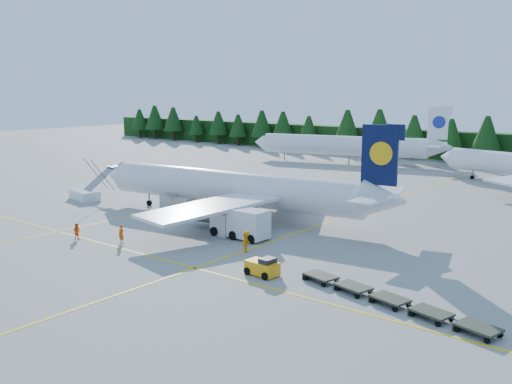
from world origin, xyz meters
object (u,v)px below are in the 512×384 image
Objects in this scene: service_truck at (240,223)px; baggage_tug at (263,267)px; airliner_navy at (225,188)px; airstairs at (87,193)px.

service_truck is 2.25× the size of baggage_tug.
airstairs is at bearing -176.98° from airliner_navy.
baggage_tug is at bearing -48.09° from airliner_navy.
airstairs is at bearing 175.61° from service_truck.
airstairs reaches higher than baggage_tug.
baggage_tug is (16.82, -14.60, -2.70)m from airliner_navy.
airstairs is 2.49× the size of baggage_tug.
baggage_tug is (38.48, -10.72, -0.22)m from airstairs.
airstairs is 29.50m from service_truck.
baggage_tug is at bearing -5.25° from airstairs.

